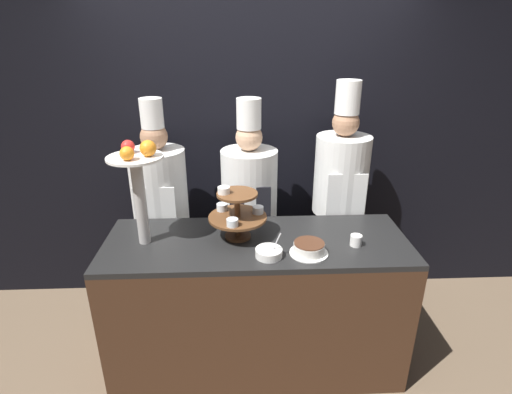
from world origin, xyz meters
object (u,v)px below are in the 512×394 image
cup_white (356,240)px  chef_center_left (250,206)px  cake_round (309,248)px  serving_bowl_near (269,253)px  chef_left (161,208)px  chef_center_right (339,196)px  fruit_pedestal (138,176)px  tiered_stand (237,212)px

cup_white → chef_center_left: (-0.63, 0.64, -0.05)m
cake_round → chef_center_left: size_ratio=0.13×
serving_bowl_near → chef_left: chef_left is taller
chef_left → chef_center_right: (1.33, 0.00, 0.07)m
fruit_pedestal → chef_center_right: chef_center_right is taller
cake_round → serving_bowl_near: size_ratio=1.45×
chef_left → chef_center_right: size_ratio=0.94×
fruit_pedestal → serving_bowl_near: fruit_pedestal is taller
chef_center_right → chef_left: bearing=-180.0°
cake_round → chef_center_left: 0.80m
cake_round → chef_center_right: (0.35, 0.72, 0.02)m
tiered_stand → serving_bowl_near: size_ratio=2.32×
tiered_stand → cake_round: 0.49m
chef_left → cake_round: bearing=-36.3°
tiered_stand → chef_center_right: (0.77, 0.50, -0.12)m
chef_center_left → fruit_pedestal: bearing=-140.4°
chef_left → tiered_stand: bearing=-41.5°
chef_center_left → chef_center_right: bearing=0.0°
cup_white → serving_bowl_near: size_ratio=0.45×
cup_white → chef_left: size_ratio=0.04×
chef_left → chef_center_right: chef_center_right is taller
chef_left → chef_center_left: 0.66m
cup_white → chef_center_right: bearing=85.5°
fruit_pedestal → chef_left: bearing=90.3°
cake_round → chef_left: (-0.98, 0.72, -0.05)m
fruit_pedestal → chef_left: 0.70m
fruit_pedestal → cup_white: fruit_pedestal is taller
fruit_pedestal → chef_center_left: 0.96m
tiered_stand → cake_round: (0.42, -0.22, -0.14)m
chef_center_left → chef_center_right: size_ratio=0.94×
cup_white → chef_center_right: chef_center_right is taller
serving_bowl_near → chef_center_right: chef_center_right is taller
cup_white → tiered_stand: bearing=169.0°
tiered_stand → serving_bowl_near: (0.18, -0.24, -0.15)m
cake_round → chef_left: chef_left is taller
cup_white → fruit_pedestal: bearing=175.6°
serving_bowl_near → chef_left: bearing=135.1°
cup_white → serving_bowl_near: bearing=-169.0°
fruit_pedestal → cake_round: 1.08m
cake_round → tiered_stand: bearing=151.9°
cake_round → chef_left: bearing=143.7°
tiered_stand → serving_bowl_near: tiered_stand is taller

